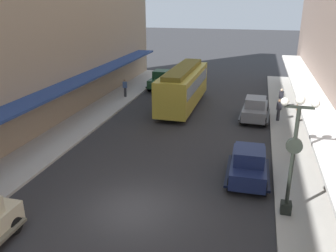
# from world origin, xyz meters

# --- Properties ---
(ground_plane) EXTENTS (200.00, 200.00, 0.00)m
(ground_plane) POSITION_xyz_m (0.00, 0.00, 0.00)
(ground_plane) COLOR #2D2D30
(sidewalk_right) EXTENTS (3.00, 60.00, 0.15)m
(sidewalk_right) POSITION_xyz_m (7.50, 0.00, 0.07)
(sidewalk_right) COLOR #B7B5AD
(sidewalk_right) RESTS_ON ground
(parked_car_0) EXTENTS (2.30, 4.32, 1.84)m
(parked_car_0) POSITION_xyz_m (4.84, 13.66, 0.94)
(parked_car_0) COLOR slate
(parked_car_0) RESTS_ON ground
(parked_car_2) EXTENTS (2.18, 4.28, 1.84)m
(parked_car_2) POSITION_xyz_m (-4.80, 21.58, 0.94)
(parked_car_2) COLOR #193D23
(parked_car_2) RESTS_ON ground
(parked_car_3) EXTENTS (2.18, 4.28, 1.84)m
(parked_car_3) POSITION_xyz_m (4.70, 3.98, 0.94)
(parked_car_3) COLOR #19234C
(parked_car_3) RESTS_ON ground
(streetcar) EXTENTS (2.60, 9.62, 3.46)m
(streetcar) POSITION_xyz_m (-1.17, 15.64, 1.90)
(streetcar) COLOR gold
(streetcar) RESTS_ON ground
(lamp_post_with_clock) EXTENTS (1.42, 0.44, 5.16)m
(lamp_post_with_clock) POSITION_xyz_m (6.40, 1.21, 2.99)
(lamp_post_with_clock) COLOR black
(lamp_post_with_clock) RESTS_ON sidewalk_right
(pedestrian_0) EXTENTS (0.36, 0.24, 1.64)m
(pedestrian_0) POSITION_xyz_m (6.54, 13.59, 0.99)
(pedestrian_0) COLOR #2D2D33
(pedestrian_0) RESTS_ON sidewalk_right
(pedestrian_1) EXTENTS (0.36, 0.24, 1.64)m
(pedestrian_1) POSITION_xyz_m (-6.97, 17.09, 0.99)
(pedestrian_1) COLOR #2D2D33
(pedestrian_1) RESTS_ON sidewalk_left
(pedestrian_2) EXTENTS (0.36, 0.24, 1.64)m
(pedestrian_2) POSITION_xyz_m (6.85, 17.01, 0.99)
(pedestrian_2) COLOR slate
(pedestrian_2) RESTS_ON sidewalk_right
(pedestrian_3) EXTENTS (0.36, 0.28, 1.67)m
(pedestrian_3) POSITION_xyz_m (7.97, 13.75, 1.01)
(pedestrian_3) COLOR #2D2D33
(pedestrian_3) RESTS_ON sidewalk_right
(pedestrian_4) EXTENTS (0.36, 0.24, 1.64)m
(pedestrian_4) POSITION_xyz_m (8.21, 15.52, 0.99)
(pedestrian_4) COLOR #4C4238
(pedestrian_4) RESTS_ON sidewalk_right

